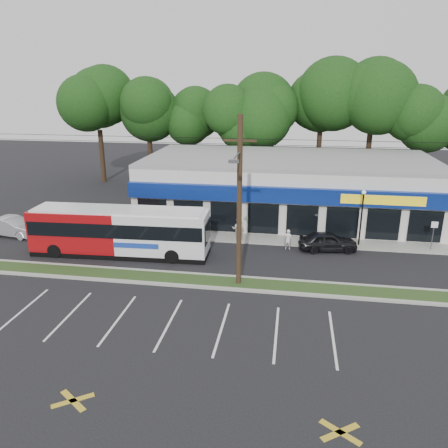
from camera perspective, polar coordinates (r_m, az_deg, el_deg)
ground at (r=26.20m, az=-4.98°, el=-8.34°), size 120.00×120.00×0.00m
grass_strip at (r=27.04m, az=-4.47°, el=-7.30°), size 40.00×1.60×0.12m
curb_south at (r=26.30m, az=-4.90°, el=-8.06°), size 40.00×0.25×0.14m
curb_north at (r=27.79m, az=-4.06°, el=-6.54°), size 40.00×0.25×0.14m
sidewalk at (r=33.77m, az=7.00°, el=-2.07°), size 32.00×2.20×0.10m
strip_mall at (r=39.65m, az=8.30°, el=4.87°), size 25.00×12.55×5.30m
utility_pole at (r=24.63m, az=1.62°, el=3.46°), size 50.00×2.77×10.00m
lamp_post at (r=33.15m, az=17.58°, el=1.57°), size 0.30×0.30×4.25m
sign_post at (r=34.38m, az=25.70°, el=-0.78°), size 0.45×0.10×2.23m
tree_line at (r=48.83m, az=7.06°, el=14.26°), size 46.76×6.76×11.83m
metrobus at (r=31.22m, az=-13.46°, el=-0.82°), size 12.50×3.11×3.34m
car_dark at (r=32.24m, az=13.42°, el=-2.21°), size 4.32×2.24×1.40m
car_silver at (r=38.18m, az=-25.89°, el=-0.30°), size 4.75×2.27×1.50m
pedestrian_a at (r=31.90m, az=8.34°, el=-2.00°), size 0.58×0.40×1.52m
pedestrian_b at (r=33.22m, az=1.85°, el=-0.64°), size 0.93×0.73×1.90m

